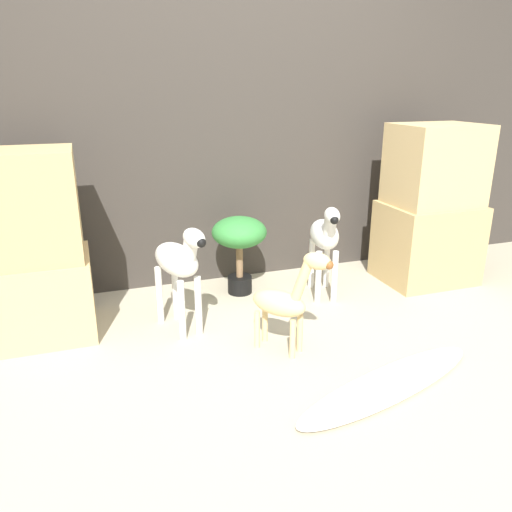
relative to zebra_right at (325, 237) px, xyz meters
name	(u,v)px	position (x,y,z in m)	size (l,w,h in m)	color
ground_plane	(303,361)	(-0.45, -0.70, -0.41)	(14.00, 14.00, 0.00)	#B2A88E
wall_back	(229,118)	(-0.45, 0.57, 0.69)	(6.40, 0.08, 2.20)	#38332D
rock_pillar_left	(27,251)	(-1.72, 0.04, 0.08)	(0.61, 0.48, 1.01)	tan
rock_pillar_right	(431,209)	(0.81, 0.04, 0.10)	(0.61, 0.48, 1.07)	tan
zebra_right	(325,237)	(0.00, 0.00, 0.00)	(0.27, 0.49, 0.63)	silver
zebra_left	(179,262)	(-0.96, -0.17, 0.00)	(0.28, 0.49, 0.63)	silver
giraffe_figurine	(285,299)	(-0.50, -0.58, -0.11)	(0.35, 0.39, 0.57)	#E0C184
potted_palm_front	(239,238)	(-0.49, 0.24, -0.03)	(0.35, 0.35, 0.51)	black
surfboard	(388,384)	(-0.18, -1.04, -0.39)	(1.12, 0.54, 0.08)	silver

